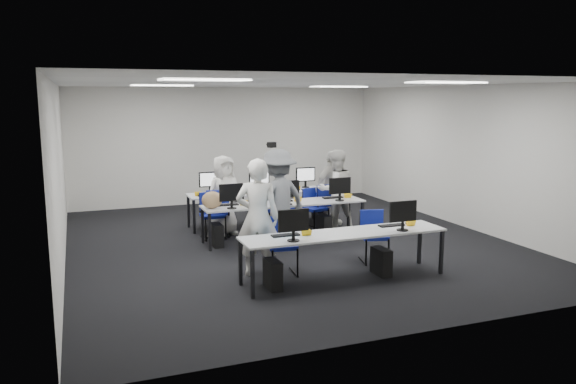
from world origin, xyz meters
name	(u,v)px	position (x,y,z in m)	size (l,w,h in m)	color
room	(288,164)	(0.00, 0.00, 1.50)	(9.00, 9.02, 3.00)	black
ceiling_panels	(288,84)	(0.00, 0.00, 2.98)	(5.20, 4.60, 0.02)	white
desk_front	(344,236)	(0.00, -2.40, 0.68)	(3.20, 0.70, 0.73)	silver
desk_mid	(284,205)	(0.00, 0.20, 0.68)	(3.20, 0.70, 0.73)	silver
desk_back	(262,194)	(0.00, 1.60, 0.68)	(3.20, 0.70, 0.73)	silver
equipment_front	(333,258)	(-0.19, -2.42, 0.36)	(2.51, 0.41, 1.19)	#0E68B6
equipment_mid	(275,223)	(-0.19, 0.18, 0.36)	(2.91, 0.41, 1.19)	white
equipment_back	(270,208)	(0.19, 1.62, 0.36)	(2.91, 0.41, 1.19)	white
chair_0	(282,257)	(-0.80, -1.81, 0.28)	(0.48, 0.52, 0.89)	navy
chair_1	(374,246)	(0.89, -1.73, 0.27)	(0.52, 0.54, 0.86)	navy
chair_2	(213,224)	(-1.28, 0.82, 0.28)	(0.45, 0.49, 0.89)	navy
chair_3	(279,218)	(0.08, 0.76, 0.31)	(0.57, 0.60, 0.99)	navy
chair_4	(315,216)	(0.93, 0.82, 0.27)	(0.51, 0.54, 0.85)	navy
chair_5	(218,221)	(-1.13, 0.98, 0.30)	(0.58, 0.61, 0.95)	navy
chair_6	(267,217)	(-0.05, 1.10, 0.26)	(0.49, 0.52, 0.83)	navy
chair_7	(319,212)	(1.12, 1.05, 0.29)	(0.57, 0.60, 0.92)	navy
handbag	(212,200)	(-1.44, 0.15, 0.89)	(0.39, 0.25, 0.32)	#9F7652
student_0	(258,218)	(-1.16, -1.75, 0.92)	(0.67, 0.44, 1.84)	white
student_1	(336,190)	(1.33, 0.68, 0.84)	(0.81, 0.63, 1.68)	white
student_2	(224,195)	(-0.99, 1.01, 0.80)	(0.79, 0.51, 1.61)	white
student_3	(331,188)	(1.41, 1.07, 0.81)	(0.95, 0.39, 1.62)	white
photographer	(278,200)	(-0.35, -0.40, 0.92)	(1.19, 0.68, 1.84)	slate
dslr_camera	(272,145)	(-0.40, -0.23, 1.90)	(0.14, 0.18, 0.10)	black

